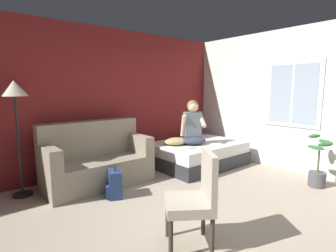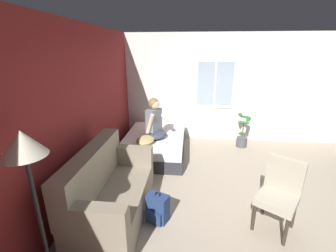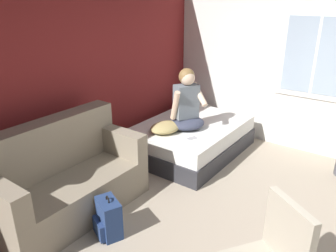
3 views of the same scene
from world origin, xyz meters
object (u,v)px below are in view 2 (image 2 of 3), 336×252
(person_seated, at_px, (155,122))
(potted_plant, at_px, (242,135))
(backpack, at_px, (157,208))
(couch, at_px, (110,192))
(floor_lamp, at_px, (27,161))
(throw_pillow, at_px, (145,140))
(bed, at_px, (155,144))
(side_chair, at_px, (279,192))
(cell_phone, at_px, (166,143))

(person_seated, relative_size, potted_plant, 1.03)
(person_seated, height_order, backpack, person_seated)
(couch, relative_size, floor_lamp, 1.00)
(couch, xyz_separation_m, throw_pillow, (1.58, -0.20, 0.16))
(floor_lamp, bearing_deg, bed, -10.05)
(bed, xyz_separation_m, backpack, (-2.12, -0.36, -0.04))
(throw_pillow, bearing_deg, bed, -12.78)
(backpack, height_order, floor_lamp, floor_lamp)
(couch, relative_size, backpack, 3.71)
(person_seated, height_order, floor_lamp, floor_lamp)
(side_chair, distance_m, throw_pillow, 2.60)
(person_seated, xyz_separation_m, potted_plant, (0.83, -2.05, -0.53))
(cell_phone, xyz_separation_m, floor_lamp, (-2.67, 0.87, 0.94))
(bed, height_order, throw_pillow, throw_pillow)
(backpack, xyz_separation_m, cell_phone, (1.63, 0.05, 0.29))
(throw_pillow, bearing_deg, person_seated, -25.88)
(potted_plant, bearing_deg, bed, 106.76)
(throw_pillow, relative_size, floor_lamp, 0.28)
(person_seated, bearing_deg, couch, 169.41)
(cell_phone, bearing_deg, floor_lamp, -86.48)
(side_chair, bearing_deg, cell_phone, 46.35)
(backpack, relative_size, throw_pillow, 0.95)
(person_seated, xyz_separation_m, cell_phone, (-0.28, -0.28, -0.35))
(bed, relative_size, potted_plant, 2.14)
(bed, xyz_separation_m, person_seated, (-0.20, -0.03, 0.60))
(throw_pillow, bearing_deg, side_chair, -126.76)
(bed, relative_size, floor_lamp, 1.07)
(person_seated, relative_size, cell_phone, 6.08)
(backpack, distance_m, potted_plant, 3.24)
(side_chair, bearing_deg, throw_pillow, 53.24)
(person_seated, bearing_deg, floor_lamp, 168.66)
(backpack, relative_size, floor_lamp, 0.27)
(side_chair, bearing_deg, bed, 43.60)
(floor_lamp, bearing_deg, throw_pillow, -9.52)
(cell_phone, relative_size, potted_plant, 0.17)
(cell_phone, bearing_deg, bed, 144.21)
(side_chair, relative_size, cell_phone, 6.81)
(bed, bearing_deg, backpack, -170.39)
(couch, distance_m, floor_lamp, 1.51)
(person_seated, height_order, potted_plant, person_seated)
(side_chair, height_order, cell_phone, side_chair)
(person_seated, xyz_separation_m, floor_lamp, (-2.96, 0.59, 0.59))
(backpack, xyz_separation_m, throw_pillow, (1.61, 0.47, 0.36))
(bed, xyz_separation_m, throw_pillow, (-0.51, 0.12, 0.31))
(bed, distance_m, throw_pillow, 0.61)
(backpack, height_order, cell_phone, cell_phone)
(couch, bearing_deg, potted_plant, -41.46)
(cell_phone, xyz_separation_m, potted_plant, (1.11, -1.77, -0.18))
(potted_plant, bearing_deg, couch, 138.54)
(person_seated, height_order, cell_phone, person_seated)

